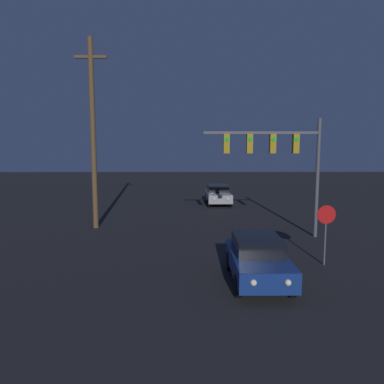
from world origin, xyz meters
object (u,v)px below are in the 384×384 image
car_far (218,194)px  traffic_signal_mast (280,154)px  car_near (258,259)px  stop_sign (326,224)px  utility_pole (93,132)px

car_far → traffic_signal_mast: 10.67m
car_near → traffic_signal_mast: size_ratio=0.69×
car_far → stop_sign: size_ratio=1.77×
traffic_signal_mast → utility_pole: (-9.29, 2.10, 1.09)m
stop_sign → utility_pole: 12.38m
car_near → utility_pole: (-7.20, 8.09, 4.31)m
car_near → utility_pole: 11.66m
car_near → stop_sign: bearing=-149.0°
traffic_signal_mast → stop_sign: (0.68, -4.33, -2.44)m
car_far → car_near: bearing=88.8°
car_far → utility_pole: 11.47m
traffic_signal_mast → stop_sign: bearing=-81.0°
traffic_signal_mast → utility_pole: size_ratio=0.57×
traffic_signal_mast → stop_sign: size_ratio=2.53×
utility_pole → stop_sign: bearing=-32.8°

